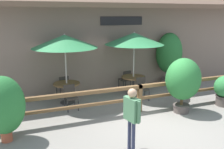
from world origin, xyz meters
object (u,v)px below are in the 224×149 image
chair_near_wallside (63,85)px  pedestrian (132,112)px  dining_table_middle (133,80)px  potted_plant_small_flowering (183,80)px  chair_middle_wallside (125,79)px  potted_plant_broad_leaf (169,55)px  chair_near_streetside (70,96)px  patio_umbrella_near (65,41)px  chair_middle_streetside (142,87)px  potted_plant_entrance_palm (3,106)px  patio_umbrella_middle (134,39)px  dining_table_near (67,87)px

chair_near_wallside → pedestrian: pedestrian is taller
dining_table_middle → potted_plant_small_flowering: (0.69, -2.36, 0.51)m
chair_middle_wallside → potted_plant_broad_leaf: size_ratio=0.36×
chair_near_streetside → potted_plant_broad_leaf: size_ratio=0.36×
patio_umbrella_near → pedestrian: patio_umbrella_near is taller
chair_near_streetside → chair_middle_streetside: same height
dining_table_middle → pedestrian: 4.48m
potted_plant_entrance_palm → chair_near_streetside: bearing=38.4°
patio_umbrella_middle → potted_plant_entrance_palm: patio_umbrella_middle is taller
chair_near_streetside → potted_plant_small_flowering: (3.49, -1.62, 0.63)m
patio_umbrella_near → dining_table_middle: 3.27m
dining_table_near → patio_umbrella_middle: size_ratio=0.38×
chair_middle_streetside → potted_plant_broad_leaf: size_ratio=0.36×
chair_near_streetside → chair_near_wallside: same height
dining_table_near → chair_middle_wallside: size_ratio=1.13×
patio_umbrella_middle → pedestrian: 4.65m
chair_middle_wallside → potted_plant_small_flowering: 3.22m
dining_table_middle → potted_plant_entrance_palm: bearing=-154.0°
patio_umbrella_middle → dining_table_middle: (-0.00, -0.00, -1.71)m
patio_umbrella_middle → dining_table_middle: size_ratio=2.63×
potted_plant_small_flowering → patio_umbrella_near: bearing=145.9°
dining_table_near → chair_near_wallside: 0.74m
chair_middle_streetside → chair_near_wallside: bearing=155.4°
dining_table_middle → chair_near_wallside: bearing=165.5°
potted_plant_entrance_palm → pedestrian: size_ratio=1.11×
chair_middle_wallside → dining_table_middle: bearing=82.1°
chair_near_streetside → potted_plant_small_flowering: bearing=-30.9°
chair_near_streetside → potted_plant_broad_leaf: (4.96, 1.45, 0.96)m
chair_middle_wallside → potted_plant_broad_leaf: bearing=169.0°
patio_umbrella_near → patio_umbrella_middle: bearing=0.2°
patio_umbrella_near → chair_middle_wallside: bearing=14.8°
chair_near_streetside → chair_near_wallside: (0.01, 1.46, 0.00)m
potted_plant_entrance_palm → dining_table_near: bearing=48.7°
chair_near_wallside → dining_table_middle: chair_near_wallside is taller
potted_plant_broad_leaf → potted_plant_small_flowering: bearing=-115.7°
patio_umbrella_middle → patio_umbrella_near: bearing=-179.8°
potted_plant_entrance_palm → pedestrian: potted_plant_entrance_palm is taller
chair_near_streetside → patio_umbrella_middle: patio_umbrella_middle is taller
potted_plant_small_flowering → potted_plant_entrance_palm: bearing=-179.8°
chair_near_wallside → potted_plant_small_flowering: bearing=125.1°
patio_umbrella_near → chair_middle_wallside: size_ratio=2.98×
patio_umbrella_near → dining_table_near: patio_umbrella_near is taller
potted_plant_small_flowering → pedestrian: 3.14m
chair_near_wallside → potted_plant_small_flowering: (3.48, -3.08, 0.63)m
dining_table_middle → potted_plant_broad_leaf: bearing=18.1°
chair_near_wallside → patio_umbrella_middle: size_ratio=0.34×
patio_umbrella_middle → potted_plant_small_flowering: 2.74m
dining_table_middle → chair_middle_wallside: (-0.04, 0.72, -0.12)m
dining_table_middle → potted_plant_small_flowering: bearing=-73.7°
patio_umbrella_middle → potted_plant_entrance_palm: size_ratio=1.46×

